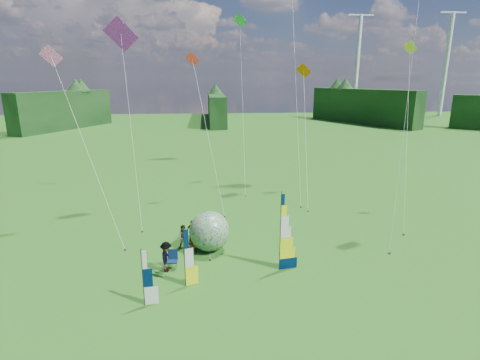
{
  "coord_description": "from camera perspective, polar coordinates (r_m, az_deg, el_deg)",
  "views": [
    {
      "loc": [
        -2.93,
        -17.1,
        11.25
      ],
      "look_at": [
        -1.0,
        4.0,
        5.5
      ],
      "focal_mm": 28.0,
      "sensor_mm": 36.0,
      "label": 1
    }
  ],
  "objects": [
    {
      "name": "ground",
      "position": [
        20.68,
        3.96,
        -17.82
      ],
      "size": [
        220.0,
        220.0,
        0.0
      ],
      "primitive_type": "plane",
      "color": "#378128",
      "rests_on": "ground"
    },
    {
      "name": "treeline_ring",
      "position": [
        18.8,
        4.18,
        -7.54
      ],
      "size": [
        210.0,
        210.0,
        8.0
      ],
      "primitive_type": null,
      "color": "#275121",
      "rests_on": "ground"
    },
    {
      "name": "turbine_left",
      "position": [
        133.79,
        28.89,
        14.99
      ],
      "size": [
        8.0,
        1.2,
        30.0
      ],
      "primitive_type": null,
      "color": "silver",
      "rests_on": "ground"
    },
    {
      "name": "turbine_right",
      "position": [
        128.44,
        17.41,
        16.2
      ],
      "size": [
        8.0,
        1.2,
        30.0
      ],
      "primitive_type": null,
      "color": "silver",
      "rests_on": "ground"
    },
    {
      "name": "feather_banner_main",
      "position": [
        22.51,
        6.16,
        -8.03
      ],
      "size": [
        1.3,
        0.32,
        4.83
      ],
      "primitive_type": null,
      "rotation": [
        0.0,
        0.0,
        0.17
      ],
      "color": "#021942",
      "rests_on": "ground"
    },
    {
      "name": "side_banner_left",
      "position": [
        21.2,
        -8.44,
        -11.76
      ],
      "size": [
        0.94,
        0.39,
        3.4
      ],
      "primitive_type": null,
      "rotation": [
        0.0,
        0.0,
        0.31
      ],
      "color": "#F4FF0D",
      "rests_on": "ground"
    },
    {
      "name": "side_banner_far",
      "position": [
        20.07,
        -14.58,
        -14.32
      ],
      "size": [
        0.92,
        0.19,
        3.06
      ],
      "primitive_type": null,
      "rotation": [
        0.0,
        0.0,
        0.09
      ],
      "color": "white",
      "rests_on": "ground"
    },
    {
      "name": "bol_inflatable",
      "position": [
        25.44,
        -4.68,
        -7.77
      ],
      "size": [
        3.08,
        3.08,
        2.7
      ],
      "primitive_type": "sphere",
      "rotation": [
        0.0,
        0.0,
        0.15
      ],
      "color": "#0032A3",
      "rests_on": "ground"
    },
    {
      "name": "spectator_a",
      "position": [
        25.39,
        -7.09,
        -9.06
      ],
      "size": [
        0.7,
        0.52,
        1.75
      ],
      "primitive_type": "imported",
      "rotation": [
        0.0,
        0.0,
        0.16
      ],
      "color": "#66594C",
      "rests_on": "ground"
    },
    {
      "name": "spectator_b",
      "position": [
        26.05,
        -8.55,
        -8.56
      ],
      "size": [
        0.84,
        0.46,
        1.67
      ],
      "primitive_type": "imported",
      "rotation": [
        0.0,
        0.0,
        -0.07
      ],
      "color": "#66594C",
      "rests_on": "ground"
    },
    {
      "name": "spectator_c",
      "position": [
        23.29,
        -11.17,
        -11.41
      ],
      "size": [
        0.52,
        1.24,
        1.88
      ],
      "primitive_type": "imported",
      "rotation": [
        0.0,
        0.0,
        1.51
      ],
      "color": "#66594C",
      "rests_on": "ground"
    },
    {
      "name": "spectator_d",
      "position": [
        26.97,
        -7.25,
        -7.73
      ],
      "size": [
        1.02,
        0.72,
        1.61
      ],
      "primitive_type": "imported",
      "rotation": [
        0.0,
        0.0,
        2.75
      ],
      "color": "#66594C",
      "rests_on": "ground"
    },
    {
      "name": "camp_chair",
      "position": [
        23.65,
        -10.27,
        -11.9
      ],
      "size": [
        0.7,
        0.7,
        1.16
      ],
      "primitive_type": null,
      "rotation": [
        0.0,
        0.0,
        -0.05
      ],
      "color": "#091C3E",
      "rests_on": "ground"
    },
    {
      "name": "kite_whale",
      "position": [
        38.4,
        8.58,
        14.98
      ],
      "size": [
        9.53,
        16.14,
        22.44
      ],
      "primitive_type": null,
      "rotation": [
        0.0,
        0.0,
        -0.34
      ],
      "color": "black",
      "rests_on": "ground"
    },
    {
      "name": "kite_rainbow_delta",
      "position": [
        31.26,
        -16.43,
        9.72
      ],
      "size": [
        7.66,
        12.57,
        17.21
      ],
      "primitive_type": null,
      "rotation": [
        0.0,
        0.0,
        0.09
      ],
      "color": "#FF2226",
      "rests_on": "ground"
    },
    {
      "name": "kite_parafoil",
      "position": [
        27.8,
        24.03,
        10.08
      ],
      "size": [
        8.68,
        10.22,
        18.8
      ],
      "primitive_type": null,
      "rotation": [
        0.0,
        0.0,
        0.3
      ],
      "color": "red",
      "rests_on": "ground"
    },
    {
      "name": "small_kite_red",
      "position": [
        33.4,
        -4.97,
        7.92
      ],
      "size": [
        5.36,
        9.65,
        14.12
      ],
      "primitive_type": null,
      "rotation": [
        0.0,
        0.0,
        0.07
      ],
      "color": "red",
      "rests_on": "ground"
    },
    {
      "name": "small_kite_orange",
      "position": [
        36.0,
        10.02,
        7.62
      ],
      "size": [
        7.18,
        11.65,
        13.31
      ],
      "primitive_type": null,
      "rotation": [
        0.0,
        0.0,
        -0.33
      ],
      "color": "#EE6800",
      "rests_on": "ground"
    },
    {
      "name": "small_kite_yellow",
      "position": [
        32.95,
        24.21,
        7.17
      ],
      "size": [
        8.77,
        11.16,
        14.82
      ],
      "primitive_type": null,
      "rotation": [
        0.0,
        0.0,
        -0.42
      ],
      "color": "yellow",
      "rests_on": "ground"
    },
    {
      "name": "small_kite_pink",
      "position": [
        28.53,
        -22.48,
        5.65
      ],
      "size": [
        9.77,
        10.28,
        14.18
      ],
      "primitive_type": null,
      "rotation": [
        0.0,
        0.0,
        0.2
      ],
      "color": "pink",
      "rests_on": "ground"
    },
    {
      "name": "small_kite_green",
      "position": [
        40.13,
        0.39,
        12.54
      ],
      "size": [
        4.62,
        12.39,
        18.79
      ],
      "primitive_type": null,
      "rotation": [
        0.0,
        0.0,
        -0.15
      ],
      "color": "green",
      "rests_on": "ground"
    }
  ]
}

